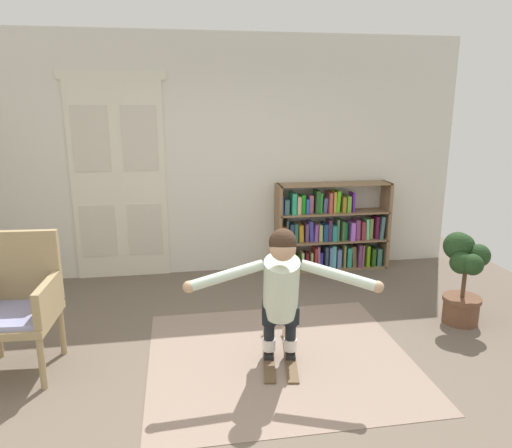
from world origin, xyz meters
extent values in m
plane|color=brown|center=(0.00, 0.00, 0.00)|extent=(7.20, 7.20, 0.00)
cube|color=silver|center=(0.00, 2.60, 1.45)|extent=(6.00, 0.10, 2.90)
cube|color=beige|center=(-1.52, 2.54, 1.18)|extent=(0.55, 0.04, 2.35)
cube|color=beige|center=(-1.52, 2.52, 1.69)|extent=(0.41, 0.01, 0.76)
cube|color=beige|center=(-1.52, 2.52, 0.59)|extent=(0.41, 0.01, 0.64)
cube|color=beige|center=(-0.97, 2.54, 1.18)|extent=(0.55, 0.04, 2.35)
cube|color=beige|center=(-0.97, 2.52, 1.69)|extent=(0.41, 0.01, 0.76)
cube|color=beige|center=(-0.97, 2.52, 0.59)|extent=(0.41, 0.01, 0.64)
cube|color=beige|center=(-1.24, 2.54, 2.40)|extent=(1.22, 0.04, 0.10)
cube|color=gray|center=(0.24, 0.28, 0.00)|extent=(2.18, 1.97, 0.01)
cube|color=#826547|center=(0.67, 2.39, 0.56)|extent=(0.04, 0.30, 1.12)
cube|color=#826547|center=(2.09, 2.39, 0.56)|extent=(0.04, 0.30, 1.12)
cube|color=#826547|center=(1.38, 2.39, 0.01)|extent=(1.42, 0.30, 0.02)
cube|color=#826547|center=(1.38, 2.39, 0.38)|extent=(1.42, 0.30, 0.02)
cube|color=#826547|center=(1.38, 2.39, 0.74)|extent=(1.42, 0.30, 0.02)
cube|color=#826547|center=(1.38, 2.39, 1.11)|extent=(1.42, 0.30, 0.02)
cube|color=#AFB34C|center=(0.72, 2.38, 0.17)|extent=(0.06, 0.20, 0.29)
cube|color=#497567|center=(0.81, 2.40, 0.15)|extent=(0.08, 0.23, 0.26)
cube|color=#C23B31|center=(0.86, 2.39, 0.14)|extent=(0.05, 0.18, 0.23)
cube|color=#3F6A12|center=(0.92, 2.37, 0.12)|extent=(0.04, 0.18, 0.20)
cube|color=#ADD27A|center=(0.98, 2.37, 0.13)|extent=(0.03, 0.15, 0.23)
cube|color=maroon|center=(1.04, 2.39, 0.13)|extent=(0.04, 0.15, 0.21)
cube|color=#B5C273|center=(1.10, 2.38, 0.13)|extent=(0.03, 0.15, 0.21)
cube|color=#A62F39|center=(1.15, 2.37, 0.16)|extent=(0.03, 0.19, 0.28)
cube|color=#A0638B|center=(1.19, 2.41, 0.17)|extent=(0.04, 0.24, 0.30)
cube|color=#3333B8|center=(1.23, 2.38, 0.13)|extent=(0.03, 0.14, 0.21)
cube|color=#2E3C4F|center=(1.29, 2.37, 0.17)|extent=(0.04, 0.18, 0.29)
cube|color=#5985BF|center=(1.35, 2.39, 0.16)|extent=(0.04, 0.21, 0.28)
cube|color=#5EBEBF|center=(1.40, 2.39, 0.17)|extent=(0.05, 0.18, 0.29)
cube|color=#637FBA|center=(1.47, 2.41, 0.14)|extent=(0.05, 0.21, 0.24)
cube|color=olive|center=(1.53, 2.39, 0.17)|extent=(0.03, 0.21, 0.30)
cube|color=teal|center=(1.60, 2.38, 0.15)|extent=(0.05, 0.17, 0.26)
cube|color=brown|center=(1.67, 2.37, 0.16)|extent=(0.07, 0.14, 0.28)
cube|color=#6D3A63|center=(1.73, 2.38, 0.17)|extent=(0.04, 0.23, 0.30)
cube|color=#9F678B|center=(1.79, 2.40, 0.16)|extent=(0.03, 0.19, 0.29)
cube|color=#649F18|center=(1.85, 2.39, 0.16)|extent=(0.04, 0.23, 0.28)
cube|color=#264E14|center=(1.92, 2.38, 0.14)|extent=(0.05, 0.23, 0.23)
cube|color=#386D63|center=(2.00, 2.38, 0.14)|extent=(0.06, 0.21, 0.23)
cube|color=#C94A1F|center=(0.72, 2.40, 0.49)|extent=(0.06, 0.22, 0.21)
cube|color=#325250|center=(0.77, 2.40, 0.53)|extent=(0.05, 0.17, 0.29)
cube|color=navy|center=(0.83, 2.40, 0.50)|extent=(0.07, 0.17, 0.24)
cube|color=#265F56|center=(0.89, 2.38, 0.51)|extent=(0.04, 0.16, 0.24)
cube|color=gold|center=(0.96, 2.41, 0.49)|extent=(0.06, 0.16, 0.22)
cube|color=#5C3860|center=(1.03, 2.41, 0.51)|extent=(0.04, 0.23, 0.24)
cube|color=#494FBC|center=(1.09, 2.41, 0.51)|extent=(0.06, 0.15, 0.26)
cube|color=purple|center=(1.15, 2.40, 0.50)|extent=(0.05, 0.22, 0.22)
cube|color=#9CA967|center=(1.20, 2.40, 0.49)|extent=(0.05, 0.21, 0.22)
cube|color=navy|center=(1.27, 2.39, 0.50)|extent=(0.06, 0.20, 0.22)
cube|color=#4B2A52|center=(1.33, 2.37, 0.52)|extent=(0.04, 0.16, 0.27)
cube|color=teal|center=(1.38, 2.40, 0.49)|extent=(0.06, 0.24, 0.20)
cube|color=#5E966B|center=(1.44, 2.38, 0.52)|extent=(0.03, 0.14, 0.27)
cube|color=#385831|center=(1.49, 2.37, 0.52)|extent=(0.03, 0.24, 0.26)
cube|color=#1A8136|center=(1.54, 2.41, 0.50)|extent=(0.05, 0.17, 0.23)
cube|color=#A35DD6|center=(1.62, 2.37, 0.50)|extent=(0.06, 0.22, 0.23)
cube|color=#843D6E|center=(1.69, 2.37, 0.52)|extent=(0.06, 0.17, 0.26)
cube|color=maroon|center=(1.77, 2.38, 0.50)|extent=(0.06, 0.20, 0.24)
cube|color=#66CD84|center=(1.82, 2.38, 0.52)|extent=(0.05, 0.17, 0.27)
cube|color=#89A054|center=(1.89, 2.40, 0.52)|extent=(0.04, 0.14, 0.26)
cube|color=#601539|center=(1.95, 2.38, 0.53)|extent=(0.04, 0.18, 0.30)
cube|color=#3F666A|center=(2.01, 2.38, 0.54)|extent=(0.06, 0.24, 0.30)
cube|color=navy|center=(0.70, 2.37, 0.87)|extent=(0.03, 0.16, 0.23)
cube|color=#436873|center=(0.76, 2.38, 0.84)|extent=(0.06, 0.15, 0.19)
cube|color=#279F72|center=(0.85, 2.37, 0.89)|extent=(0.05, 0.22, 0.27)
cube|color=tan|center=(0.91, 2.40, 0.86)|extent=(0.05, 0.23, 0.22)
cube|color=green|center=(0.98, 2.40, 0.87)|extent=(0.05, 0.15, 0.23)
cube|color=blue|center=(1.02, 2.41, 0.85)|extent=(0.03, 0.23, 0.19)
cube|color=#B5627D|center=(1.08, 2.40, 0.86)|extent=(0.05, 0.15, 0.22)
cube|color=#245324|center=(1.15, 2.38, 0.90)|extent=(0.06, 0.18, 0.29)
cube|color=green|center=(1.20, 2.40, 0.88)|extent=(0.03, 0.17, 0.26)
cube|color=#535CA3|center=(1.26, 2.40, 0.84)|extent=(0.06, 0.14, 0.19)
cube|color=#B34B49|center=(1.32, 2.37, 0.88)|extent=(0.04, 0.19, 0.26)
cube|color=gold|center=(1.38, 2.40, 0.89)|extent=(0.03, 0.20, 0.27)
cube|color=#59D225|center=(1.43, 2.41, 0.89)|extent=(0.06, 0.16, 0.27)
cube|color=olive|center=(1.50, 2.40, 0.85)|extent=(0.04, 0.21, 0.20)
cube|color=#66A72F|center=(1.56, 2.40, 0.86)|extent=(0.05, 0.22, 0.21)
cube|color=#6323BA|center=(1.63, 2.41, 0.87)|extent=(0.03, 0.18, 0.24)
cylinder|color=#9E885F|center=(-1.61, 0.14, 0.21)|extent=(0.05, 0.05, 0.42)
cylinder|color=#9E885F|center=(-1.58, 0.66, 0.21)|extent=(0.05, 0.05, 0.42)
cube|color=#9E885F|center=(-1.85, 0.41, 0.45)|extent=(0.64, 0.64, 0.06)
cube|color=#9496C5|center=(-1.85, 0.41, 0.50)|extent=(0.57, 0.57, 0.04)
cube|color=#9E885F|center=(-1.84, 0.68, 0.80)|extent=(0.60, 0.10, 0.60)
cube|color=#9E885F|center=(-1.58, 0.40, 0.62)|extent=(0.09, 0.56, 0.28)
cylinder|color=brown|center=(2.13, 0.65, 0.13)|extent=(0.33, 0.33, 0.27)
cylinder|color=brown|center=(2.13, 0.65, 0.25)|extent=(0.36, 0.36, 0.04)
cylinder|color=#4C3823|center=(2.13, 0.65, 0.45)|extent=(0.04, 0.04, 0.36)
sphere|color=#1D3819|center=(2.08, 0.73, 0.76)|extent=(0.27, 0.27, 0.27)
sphere|color=#1D3819|center=(2.15, 0.75, 0.76)|extent=(0.21, 0.21, 0.21)
sphere|color=#1D3819|center=(2.05, 0.60, 0.64)|extent=(0.21, 0.21, 0.21)
sphere|color=#1D3819|center=(2.23, 0.63, 0.69)|extent=(0.22, 0.22, 0.22)
sphere|color=#1D3819|center=(2.11, 0.53, 0.64)|extent=(0.20, 0.20, 0.20)
cube|color=brown|center=(0.15, 0.29, 0.01)|extent=(0.22, 0.80, 0.01)
cube|color=brown|center=(0.21, 0.66, 0.05)|extent=(0.11, 0.13, 0.06)
cube|color=black|center=(0.14, 0.27, 0.04)|extent=(0.10, 0.13, 0.04)
cube|color=brown|center=(0.32, 0.26, 0.01)|extent=(0.22, 0.80, 0.01)
cube|color=brown|center=(0.39, 0.63, 0.05)|extent=(0.11, 0.13, 0.06)
cube|color=black|center=(0.32, 0.24, 0.04)|extent=(0.10, 0.13, 0.04)
cylinder|color=white|center=(0.15, 0.29, 0.13)|extent=(0.13, 0.13, 0.10)
cylinder|color=black|center=(0.15, 0.29, 0.33)|extent=(0.10, 0.10, 0.30)
cylinder|color=black|center=(0.14, 0.26, 0.43)|extent=(0.13, 0.13, 0.22)
cylinder|color=white|center=(0.32, 0.26, 0.13)|extent=(0.13, 0.13, 0.10)
cylinder|color=black|center=(0.32, 0.26, 0.33)|extent=(0.10, 0.10, 0.30)
cylinder|color=black|center=(0.32, 0.23, 0.43)|extent=(0.13, 0.13, 0.22)
cube|color=black|center=(0.23, 0.25, 0.43)|extent=(0.33, 0.23, 0.14)
cylinder|color=silver|center=(0.22, 0.17, 0.68)|extent=(0.35, 0.47, 0.58)
sphere|color=tan|center=(0.19, 0.02, 1.05)|extent=(0.23, 0.23, 0.20)
sphere|color=#382619|center=(0.20, 0.03, 1.09)|extent=(0.24, 0.24, 0.21)
cylinder|color=silver|center=(-0.23, 0.06, 0.85)|extent=(0.59, 0.18, 0.18)
sphere|color=tan|center=(-0.51, 0.01, 0.80)|extent=(0.10, 0.10, 0.09)
cylinder|color=silver|center=(0.60, -0.08, 0.85)|extent=(0.55, 0.35, 0.18)
sphere|color=tan|center=(0.85, -0.22, 0.80)|extent=(0.10, 0.10, 0.09)
camera|label=1|loc=(-0.56, -3.28, 2.10)|focal=33.51mm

